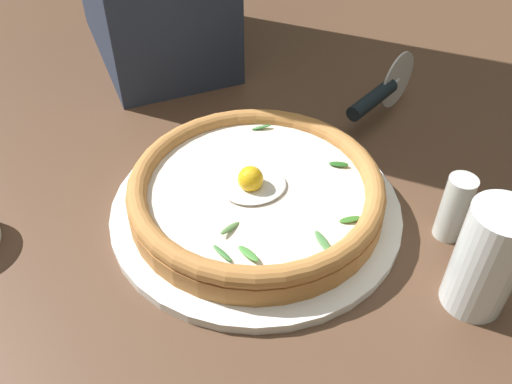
{
  "coord_description": "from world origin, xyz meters",
  "views": [
    {
      "loc": [
        0.2,
        0.46,
        0.45
      ],
      "look_at": [
        0.02,
        0.02,
        0.03
      ],
      "focal_mm": 37.29,
      "sensor_mm": 36.0,
      "label": 1
    }
  ],
  "objects_px": {
    "pizza": "(256,190)",
    "drinking_glass": "(484,266)",
    "pizza_cutter": "(381,93)",
    "pepper_shaker": "(455,208)"
  },
  "relations": [
    {
      "from": "pizza_cutter",
      "to": "drinking_glass",
      "type": "distance_m",
      "value": 0.34
    },
    {
      "from": "pizza",
      "to": "drinking_glass",
      "type": "bearing_deg",
      "value": 127.19
    },
    {
      "from": "pizza_cutter",
      "to": "pepper_shaker",
      "type": "distance_m",
      "value": 0.24
    },
    {
      "from": "drinking_glass",
      "to": "pizza",
      "type": "bearing_deg",
      "value": -52.81
    },
    {
      "from": "pizza_cutter",
      "to": "pepper_shaker",
      "type": "bearing_deg",
      "value": 77.37
    },
    {
      "from": "pizza_cutter",
      "to": "pepper_shaker",
      "type": "height_order",
      "value": "pizza_cutter"
    },
    {
      "from": "drinking_glass",
      "to": "pepper_shaker",
      "type": "xyz_separation_m",
      "value": [
        -0.04,
        -0.09,
        -0.01
      ]
    },
    {
      "from": "pizza",
      "to": "pepper_shaker",
      "type": "distance_m",
      "value": 0.23
    },
    {
      "from": "pizza_cutter",
      "to": "pepper_shaker",
      "type": "xyz_separation_m",
      "value": [
        0.05,
        0.24,
        -0.0
      ]
    },
    {
      "from": "drinking_glass",
      "to": "pepper_shaker",
      "type": "height_order",
      "value": "drinking_glass"
    }
  ]
}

